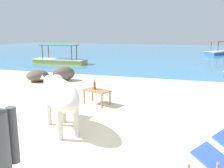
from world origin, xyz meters
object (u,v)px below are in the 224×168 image
bottle (95,85)px  boat_yellow (60,60)px  boat_blue (221,52)px  cow (60,95)px  low_bench_table (97,92)px  deck_chair_far (223,152)px

bottle → boat_yellow: (-5.82, 8.08, -0.30)m
boat_yellow → bottle: bearing=-55.2°
boat_blue → boat_yellow: bearing=-4.2°
cow → boat_blue: (5.41, 21.27, -0.51)m
bottle → boat_yellow: boat_yellow is taller
cow → low_bench_table: (0.05, 1.96, -0.41)m
cow → low_bench_table: bearing=-46.8°
deck_chair_far → boat_yellow: 14.09m
low_bench_table → boat_yellow: size_ratio=0.23×
low_bench_table → deck_chair_far: bearing=-22.8°
low_bench_table → boat_blue: 20.04m
bottle → deck_chair_far: bearing=-42.4°
boat_yellow → cow: bearing=-60.8°
boat_blue → cow: bearing=26.8°
low_bench_table → deck_chair_far: size_ratio=0.93×
low_bench_table → boat_blue: size_ratio=0.25×
boat_yellow → deck_chair_far: bearing=-51.7°
bottle → boat_blue: size_ratio=0.08×
deck_chair_far → low_bench_table: bearing=-13.5°
cow → bottle: (-0.04, 2.00, -0.22)m
boat_yellow → boat_blue: bearing=43.9°
bottle → deck_chair_far: (3.10, -2.83, -0.16)m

